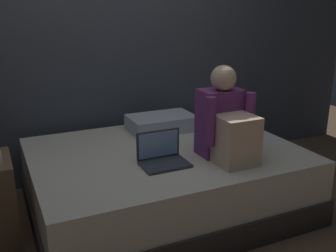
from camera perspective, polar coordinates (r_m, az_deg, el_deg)
The scene contains 6 objects.
ground_plane at distance 2.89m, azimuth -1.65°, elevation -15.21°, with size 8.00×8.00×0.00m, color brown.
wall_back at distance 3.58m, azimuth -9.67°, elevation 13.79°, with size 5.60×0.10×2.70m, color #424751.
bed at distance 3.08m, azimuth -0.46°, elevation -7.78°, with size 2.00×1.50×0.50m.
person_sitting at distance 2.78m, azimuth 8.42°, elevation 0.28°, with size 0.39×0.44×0.66m.
laptop at distance 2.71m, azimuth -0.86°, elevation -4.37°, with size 0.32×0.23×0.22m.
pillow at distance 3.42m, azimuth -0.96°, elevation 0.46°, with size 0.56×0.36×0.13m, color silver.
Camera 1 is at (-0.95, -2.25, 1.55)m, focal length 42.10 mm.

